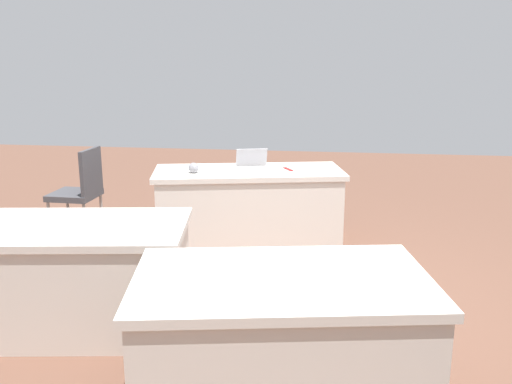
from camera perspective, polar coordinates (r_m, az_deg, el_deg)
ground_plane at (r=4.14m, az=2.67°, el=-12.41°), size 14.40×14.40×0.00m
table_foreground at (r=5.55m, az=-0.78°, el=-1.40°), size 2.00×1.15×0.74m
table_mid_left at (r=4.01m, az=-19.11°, el=-8.29°), size 1.75×1.09×0.74m
table_mid_right at (r=2.99m, az=2.62°, el=-15.31°), size 1.67×1.17×0.74m
chair_near_front at (r=5.82m, az=-17.86°, el=0.39°), size 0.45×0.45×0.95m
laptop_silver at (r=5.44m, az=-0.32°, el=2.71°), size 0.39×0.37×0.21m
yarn_ball at (r=5.34m, az=-6.53°, el=2.53°), size 0.10×0.10×0.10m
scissors_red at (r=5.49m, az=3.38°, el=2.40°), size 0.12×0.17×0.01m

